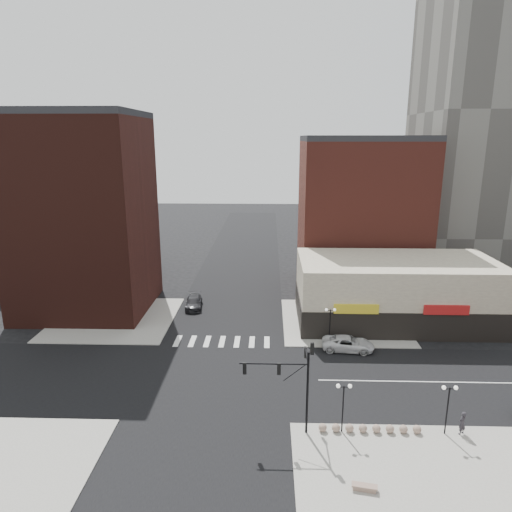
{
  "coord_description": "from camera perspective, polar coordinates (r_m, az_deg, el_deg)",
  "views": [
    {
      "loc": [
        5.21,
        -39.39,
        22.52
      ],
      "look_at": [
        3.87,
        4.84,
        11.0
      ],
      "focal_mm": 32.0,
      "sensor_mm": 36.0,
      "label": 1
    }
  ],
  "objects": [
    {
      "name": "road_ew",
      "position": [
        45.66,
        -5.22,
        -15.01
      ],
      "size": [
        200.0,
        14.0,
        0.02
      ],
      "primitive_type": "cube",
      "color": "black",
      "rests_on": "ground"
    },
    {
      "name": "building_ne_row",
      "position": [
        59.8,
        17.01,
        -4.82
      ],
      "size": [
        24.2,
        12.2,
        8.0
      ],
      "color": "beige",
      "rests_on": "ground"
    },
    {
      "name": "street_lamp_se_a",
      "position": [
        37.26,
        10.89,
        -16.76
      ],
      "size": [
        1.22,
        0.32,
        4.16
      ],
      "color": "black",
      "rests_on": "sidewalk_se"
    },
    {
      "name": "sidewalk_se",
      "position": [
        35.57,
        21.13,
        -25.7
      ],
      "size": [
        18.0,
        14.0,
        0.12
      ],
      "primitive_type": "cube",
      "color": "gray",
      "rests_on": "ground"
    },
    {
      "name": "building_nw_low",
      "position": [
        83.92,
        -24.63,
        1.9
      ],
      "size": [
        20.0,
        18.0,
        12.0
      ],
      "primitive_type": "cube",
      "color": "#381711",
      "rests_on": "ground"
    },
    {
      "name": "stone_bench",
      "position": [
        34.21,
        13.41,
        -26.32
      ],
      "size": [
        1.73,
        0.8,
        0.39
      ],
      "rotation": [
        0.0,
        0.0,
        -0.18
      ],
      "color": "gray",
      "rests_on": "sidewalk_se"
    },
    {
      "name": "bollard_row",
      "position": [
        39.19,
        14.02,
        -20.18
      ],
      "size": [
        8.0,
        0.65,
        0.65
      ],
      "color": "gray",
      "rests_on": "sidewalk_se"
    },
    {
      "name": "building_nw",
      "position": [
        63.54,
        -20.75,
        4.57
      ],
      "size": [
        16.0,
        15.0,
        25.0
      ],
      "primitive_type": "cube",
      "color": "#381711",
      "rests_on": "ground"
    },
    {
      "name": "sidewalk_ne",
      "position": [
        59.11,
        10.75,
        -8.01
      ],
      "size": [
        15.0,
        15.0,
        0.12
      ],
      "primitive_type": "cube",
      "color": "gray",
      "rests_on": "ground"
    },
    {
      "name": "building_ne_midrise",
      "position": [
        71.19,
        12.93,
        4.91
      ],
      "size": [
        18.0,
        15.0,
        22.0
      ],
      "primitive_type": "cube",
      "color": "maroon",
      "rests_on": "ground"
    },
    {
      "name": "sidewalk_nw",
      "position": [
        61.62,
        -17.2,
        -7.47
      ],
      "size": [
        15.0,
        15.0,
        0.12
      ],
      "primitive_type": "cube",
      "color": "gray",
      "rests_on": "ground"
    },
    {
      "name": "street_lamp_ne",
      "position": [
        51.59,
        9.25,
        -7.49
      ],
      "size": [
        1.22,
        0.32,
        4.16
      ],
      "color": "black",
      "rests_on": "sidewalk_ne"
    },
    {
      "name": "street_lamp_se_b",
      "position": [
        39.3,
        22.95,
        -15.96
      ],
      "size": [
        1.22,
        0.32,
        4.16
      ],
      "color": "black",
      "rests_on": "sidewalk_se"
    },
    {
      "name": "dark_sedan_north",
      "position": [
        62.98,
        -7.78,
        -5.76
      ],
      "size": [
        2.62,
        5.43,
        1.53
      ],
      "primitive_type": "imported",
      "rotation": [
        0.0,
        0.0,
        0.09
      ],
      "color": "black",
      "rests_on": "ground"
    },
    {
      "name": "ground",
      "position": [
        45.67,
        -5.22,
        -15.02
      ],
      "size": [
        240.0,
        240.0,
        0.0
      ],
      "primitive_type": "plane",
      "color": "black",
      "rests_on": "ground"
    },
    {
      "name": "white_suv",
      "position": [
        51.5,
        11.43,
        -10.68
      ],
      "size": [
        5.87,
        3.19,
        1.56
      ],
      "primitive_type": "imported",
      "rotation": [
        0.0,
        0.0,
        1.46
      ],
      "color": "silver",
      "rests_on": "ground"
    },
    {
      "name": "traffic_signal",
      "position": [
        36.17,
        4.89,
        -14.51
      ],
      "size": [
        5.59,
        3.09,
        7.77
      ],
      "color": "black",
      "rests_on": "ground"
    },
    {
      "name": "road_ns",
      "position": [
        45.66,
        -5.22,
        -15.0
      ],
      "size": [
        14.0,
        200.0,
        0.02
      ],
      "primitive_type": "cube",
      "color": "black",
      "rests_on": "ground"
    },
    {
      "name": "pedestrian",
      "position": [
        40.88,
        24.37,
        -18.48
      ],
      "size": [
        0.84,
        0.78,
        1.92
      ],
      "primitive_type": "imported",
      "rotation": [
        0.0,
        0.0,
        3.76
      ],
      "color": "#29262C",
      "rests_on": "sidewalk_se"
    }
  ]
}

